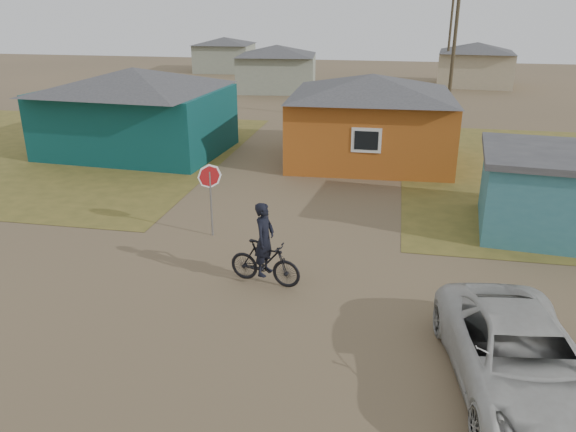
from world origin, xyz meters
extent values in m
plane|color=brown|center=(0.00, 0.00, 0.00)|extent=(120.00, 120.00, 0.00)
cube|color=olive|center=(-14.00, 13.00, 0.01)|extent=(20.00, 18.00, 0.00)
cube|color=#0A3B3C|center=(-8.50, 13.50, 1.50)|extent=(8.40, 6.54, 3.00)
pyramid|color=#38383B|center=(-8.50, 13.50, 3.50)|extent=(8.93, 7.08, 1.00)
cube|color=#A65419|center=(2.50, 14.00, 1.50)|extent=(7.21, 6.24, 3.00)
pyramid|color=#38383B|center=(2.50, 14.00, 3.45)|extent=(7.72, 6.76, 0.90)
cube|color=silver|center=(2.50, 10.97, 1.65)|extent=(1.20, 0.06, 1.00)
cube|color=black|center=(2.50, 10.94, 1.65)|extent=(0.95, 0.04, 0.75)
cube|color=gray|center=(-6.00, 34.00, 1.40)|extent=(6.49, 5.60, 2.80)
pyramid|color=#38383B|center=(-6.00, 34.00, 3.20)|extent=(7.04, 6.15, 0.80)
cube|color=tan|center=(10.00, 40.00, 1.40)|extent=(6.41, 5.50, 2.80)
pyramid|color=#38383B|center=(10.00, 40.00, 3.20)|extent=(6.95, 6.05, 0.80)
cube|color=gray|center=(-14.00, 46.00, 1.35)|extent=(5.75, 5.28, 2.70)
pyramid|color=#38383B|center=(-14.00, 46.00, 3.05)|extent=(6.28, 5.81, 0.70)
cylinder|color=#433928|center=(6.50, 22.00, 4.00)|extent=(0.20, 0.20, 8.00)
cylinder|color=#433928|center=(7.50, 38.00, 4.00)|extent=(0.20, 0.20, 8.00)
cylinder|color=gray|center=(-1.81, 4.23, 1.04)|extent=(0.06, 0.06, 2.07)
imported|color=black|center=(0.52, 1.44, 0.59)|extent=(2.03, 0.94, 1.17)
imported|color=black|center=(0.52, 1.44, 1.24)|extent=(0.60, 0.78, 1.93)
imported|color=#B8B8B4|center=(6.13, -1.90, 0.71)|extent=(3.01, 5.40, 1.43)
camera|label=1|loc=(3.55, -11.23, 6.89)|focal=35.00mm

